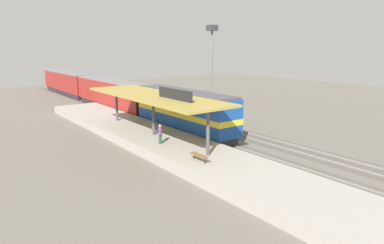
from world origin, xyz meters
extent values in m
plane|color=#666056|center=(2.00, 0.00, 0.00)|extent=(120.00, 120.00, 0.00)
cube|color=#565249|center=(0.00, 0.00, 0.02)|extent=(3.20, 110.00, 0.04)
cube|color=gray|center=(-0.72, 0.00, 0.08)|extent=(0.10, 110.00, 0.16)
cube|color=gray|center=(0.72, 0.00, 0.08)|extent=(0.10, 110.00, 0.16)
cube|color=#565249|center=(4.60, 0.00, 0.02)|extent=(3.20, 110.00, 0.04)
cube|color=gray|center=(3.88, 0.00, 0.08)|extent=(0.10, 110.00, 0.16)
cube|color=gray|center=(5.32, 0.00, 0.08)|extent=(0.10, 110.00, 0.16)
cube|color=#9E998E|center=(-4.60, 0.00, 0.45)|extent=(6.00, 44.00, 0.90)
cylinder|color=#47474C|center=(-4.60, -8.00, 2.70)|extent=(0.28, 0.28, 3.60)
cylinder|color=#47474C|center=(-4.60, 0.00, 2.70)|extent=(0.28, 0.28, 3.60)
cylinder|color=#47474C|center=(-4.60, 8.00, 2.70)|extent=(0.28, 0.28, 3.60)
cube|color=#A38E3D|center=(-4.60, 0.00, 4.60)|extent=(5.20, 18.00, 0.20)
cube|color=black|center=(-4.60, -3.60, 5.15)|extent=(0.12, 4.80, 0.90)
cylinder|color=#333338|center=(-6.00, -9.36, 1.11)|extent=(0.07, 0.07, 0.42)
cylinder|color=#333338|center=(-6.00, -8.06, 1.11)|extent=(0.07, 0.07, 0.42)
cube|color=brown|center=(-6.00, -8.71, 1.36)|extent=(0.44, 1.70, 0.08)
cube|color=#28282D|center=(0.00, 1.44, 0.51)|extent=(2.60, 13.60, 0.70)
cube|color=#19479E|center=(0.00, 1.44, 2.61)|extent=(2.90, 14.40, 3.50)
cube|color=#47474C|center=(0.00, 1.44, 4.48)|extent=(2.78, 14.11, 0.24)
cube|color=yellow|center=(0.00, 1.44, 2.35)|extent=(2.93, 14.43, 0.56)
cube|color=#28282D|center=(0.00, 19.44, 0.51)|extent=(2.60, 19.20, 0.70)
cube|color=maroon|center=(0.00, 19.44, 2.51)|extent=(2.90, 20.00, 3.30)
cube|color=slate|center=(0.00, 19.44, 4.28)|extent=(2.78, 19.60, 0.24)
cube|color=#28282D|center=(0.00, 40.24, 0.51)|extent=(2.60, 19.20, 0.70)
cube|color=maroon|center=(0.00, 40.24, 2.51)|extent=(2.90, 20.00, 3.30)
cube|color=slate|center=(0.00, 40.24, 4.28)|extent=(2.78, 19.60, 0.24)
cube|color=#28282D|center=(4.60, 9.45, 0.51)|extent=(2.50, 11.20, 0.70)
cube|color=#4C564C|center=(4.60, 9.45, 2.16)|extent=(2.80, 12.00, 2.60)
cube|color=#3D453D|center=(4.60, 9.45, 3.58)|extent=(2.69, 11.76, 0.24)
cylinder|color=slate|center=(7.80, 6.21, 5.50)|extent=(0.28, 0.28, 11.00)
cube|color=#333338|center=(7.80, 6.21, 11.35)|extent=(1.10, 1.10, 0.70)
cylinder|color=#23603D|center=(-5.91, -3.12, 1.32)|extent=(0.16, 0.16, 0.84)
cylinder|color=#23603D|center=(-5.73, -3.12, 1.32)|extent=(0.16, 0.16, 0.84)
cylinder|color=#663375|center=(-5.82, -3.12, 2.06)|extent=(0.34, 0.34, 0.64)
sphere|color=tan|center=(-5.82, -3.12, 2.50)|extent=(0.23, 0.23, 0.23)
camera|label=1|loc=(-20.65, -27.14, 9.03)|focal=31.84mm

